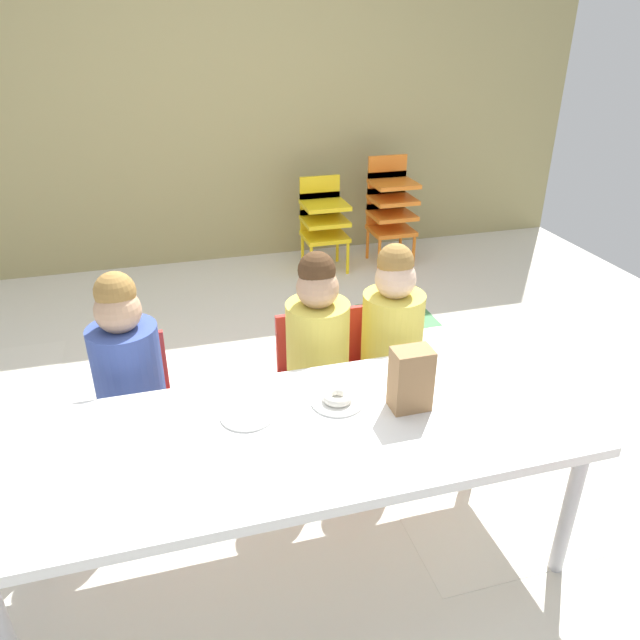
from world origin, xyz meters
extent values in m
cube|color=silver|center=(0.00, 0.00, -0.01)|extent=(5.70, 4.55, 0.02)
cube|color=silver|center=(0.45, -0.90, 0.00)|extent=(0.43, 0.43, 0.00)
cube|color=orange|center=(0.45, 0.00, 0.00)|extent=(0.43, 0.43, 0.00)
cube|color=silver|center=(-1.35, 0.90, 0.00)|extent=(0.43, 0.43, 0.00)
cube|color=silver|center=(0.90, -0.90, 0.00)|extent=(0.43, 0.43, 0.00)
cube|color=orange|center=(0.00, 0.00, 0.00)|extent=(0.43, 0.43, 0.00)
cube|color=#478C51|center=(0.90, 0.90, 0.00)|extent=(0.43, 0.43, 0.00)
cube|color=tan|center=(0.00, 2.28, 1.24)|extent=(5.70, 0.10, 2.48)
cube|color=white|center=(-0.19, -0.81, 0.54)|extent=(1.88, 0.71, 0.04)
cylinder|color=#B2B2B7|center=(0.67, -1.10, 0.26)|extent=(0.05, 0.05, 0.52)
cylinder|color=#B2B2B7|center=(-1.04, -0.52, 0.26)|extent=(0.05, 0.05, 0.52)
cylinder|color=#B2B2B7|center=(0.67, -0.52, 0.26)|extent=(0.05, 0.05, 0.52)
cube|color=red|center=(-0.70, -0.24, 0.30)|extent=(0.32, 0.30, 0.03)
cube|color=red|center=(-0.70, -0.09, 0.45)|extent=(0.29, 0.02, 0.30)
cylinder|color=#384C99|center=(-0.70, -0.24, 0.52)|extent=(0.27, 0.27, 0.38)
sphere|color=tan|center=(-0.70, -0.24, 0.78)|extent=(0.17, 0.17, 0.17)
sphere|color=olive|center=(-0.70, -0.22, 0.85)|extent=(0.15, 0.15, 0.15)
cylinder|color=red|center=(-0.84, -0.37, 0.15)|extent=(0.02, 0.02, 0.28)
cylinder|color=red|center=(-0.56, -0.37, 0.15)|extent=(0.02, 0.02, 0.28)
cylinder|color=red|center=(-0.84, -0.11, 0.15)|extent=(0.02, 0.02, 0.28)
cylinder|color=red|center=(-0.56, -0.11, 0.15)|extent=(0.02, 0.02, 0.28)
cube|color=red|center=(0.05, -0.24, 0.30)|extent=(0.32, 0.30, 0.03)
cube|color=red|center=(0.05, -0.09, 0.45)|extent=(0.29, 0.02, 0.30)
cylinder|color=#D8C64C|center=(0.05, -0.24, 0.52)|extent=(0.28, 0.28, 0.38)
sphere|color=tan|center=(0.05, -0.24, 0.78)|extent=(0.17, 0.17, 0.17)
sphere|color=#472D19|center=(0.05, -0.22, 0.85)|extent=(0.15, 0.15, 0.15)
cylinder|color=red|center=(-0.09, -0.37, 0.15)|extent=(0.02, 0.02, 0.28)
cylinder|color=red|center=(0.19, -0.37, 0.15)|extent=(0.02, 0.02, 0.28)
cylinder|color=red|center=(-0.09, -0.11, 0.15)|extent=(0.02, 0.02, 0.28)
cylinder|color=red|center=(0.19, -0.11, 0.15)|extent=(0.02, 0.02, 0.28)
cube|color=red|center=(0.38, -0.24, 0.30)|extent=(0.32, 0.30, 0.03)
cube|color=red|center=(0.38, -0.09, 0.45)|extent=(0.29, 0.02, 0.30)
cylinder|color=#D8C64C|center=(0.38, -0.24, 0.52)|extent=(0.32, 0.32, 0.38)
sphere|color=beige|center=(0.38, -0.24, 0.78)|extent=(0.17, 0.17, 0.17)
sphere|color=olive|center=(0.38, -0.22, 0.85)|extent=(0.15, 0.15, 0.15)
cylinder|color=red|center=(0.24, -0.37, 0.15)|extent=(0.02, 0.02, 0.28)
cylinder|color=red|center=(0.52, -0.37, 0.15)|extent=(0.02, 0.02, 0.28)
cylinder|color=red|center=(0.24, -0.11, 0.15)|extent=(0.02, 0.02, 0.28)
cylinder|color=red|center=(0.52, -0.11, 0.15)|extent=(0.02, 0.02, 0.28)
cube|color=yellow|center=(0.67, 1.78, 0.26)|extent=(0.32, 0.30, 0.03)
cube|color=yellow|center=(0.67, 1.92, 0.35)|extent=(0.30, 0.02, 0.18)
cube|color=yellow|center=(0.67, 1.78, 0.38)|extent=(0.32, 0.30, 0.03)
cube|color=yellow|center=(0.67, 1.92, 0.47)|extent=(0.30, 0.02, 0.18)
cube|color=yellow|center=(0.67, 1.78, 0.50)|extent=(0.32, 0.30, 0.03)
cube|color=yellow|center=(0.67, 1.92, 0.59)|extent=(0.30, 0.02, 0.18)
cylinder|color=yellow|center=(0.53, 1.65, 0.13)|extent=(0.02, 0.02, 0.26)
cylinder|color=yellow|center=(0.81, 1.65, 0.13)|extent=(0.02, 0.02, 0.26)
cylinder|color=yellow|center=(0.53, 1.91, 0.13)|extent=(0.02, 0.02, 0.26)
cylinder|color=yellow|center=(0.81, 1.91, 0.13)|extent=(0.02, 0.02, 0.26)
cube|color=orange|center=(1.20, 1.78, 0.26)|extent=(0.32, 0.30, 0.03)
cube|color=orange|center=(1.20, 1.92, 0.35)|extent=(0.30, 0.02, 0.18)
cube|color=orange|center=(1.20, 1.78, 0.38)|extent=(0.32, 0.30, 0.03)
cube|color=orange|center=(1.20, 1.92, 0.47)|extent=(0.30, 0.02, 0.18)
cube|color=orange|center=(1.20, 1.78, 0.50)|extent=(0.32, 0.30, 0.03)
cube|color=orange|center=(1.20, 1.92, 0.59)|extent=(0.30, 0.02, 0.18)
cube|color=orange|center=(1.20, 1.78, 0.62)|extent=(0.32, 0.30, 0.03)
cube|color=orange|center=(1.20, 1.92, 0.71)|extent=(0.30, 0.02, 0.18)
cylinder|color=orange|center=(1.06, 1.65, 0.13)|extent=(0.02, 0.02, 0.26)
cylinder|color=orange|center=(1.34, 1.65, 0.13)|extent=(0.02, 0.02, 0.26)
cylinder|color=orange|center=(1.06, 1.91, 0.13)|extent=(0.02, 0.02, 0.26)
cylinder|color=orange|center=(1.34, 1.91, 0.13)|extent=(0.02, 0.02, 0.26)
cube|color=#9E754C|center=(0.21, -0.79, 0.67)|extent=(0.13, 0.09, 0.22)
cylinder|color=white|center=(-0.01, -0.70, 0.56)|extent=(0.18, 0.18, 0.01)
cylinder|color=white|center=(-0.32, -0.69, 0.56)|extent=(0.18, 0.18, 0.01)
torus|color=white|center=(-0.01, -0.70, 0.58)|extent=(0.10, 0.10, 0.03)
camera|label=1|loc=(-0.53, -2.31, 1.74)|focal=33.73mm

